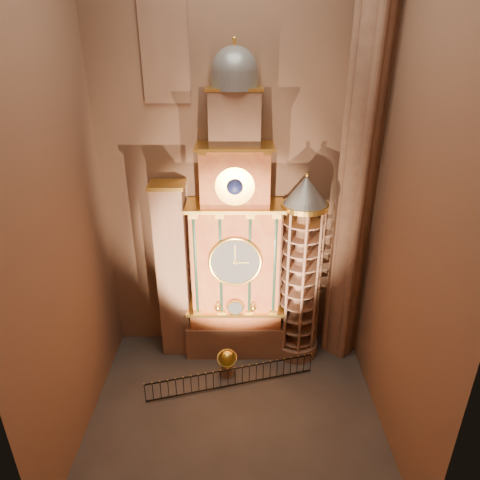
{
  "coord_description": "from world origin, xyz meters",
  "views": [
    {
      "loc": [
        0.23,
        -15.46,
        16.58
      ],
      "look_at": [
        0.25,
        3.0,
        8.0
      ],
      "focal_mm": 32.0,
      "sensor_mm": 36.0,
      "label": 1
    }
  ],
  "objects_px": {
    "astronomical_clock": "(235,247)",
    "celestial_globe": "(227,361)",
    "portrait_tower": "(173,272)",
    "stair_turret": "(300,273)",
    "iron_railing": "(232,377)"
  },
  "relations": [
    {
      "from": "astronomical_clock",
      "to": "celestial_globe",
      "type": "relative_size",
      "value": 10.62
    },
    {
      "from": "portrait_tower",
      "to": "stair_turret",
      "type": "xyz_separation_m",
      "value": [
        6.9,
        -0.28,
        0.12
      ]
    },
    {
      "from": "celestial_globe",
      "to": "astronomical_clock",
      "type": "bearing_deg",
      "value": 78.77
    },
    {
      "from": "astronomical_clock",
      "to": "iron_railing",
      "type": "relative_size",
      "value": 1.94
    },
    {
      "from": "stair_turret",
      "to": "iron_railing",
      "type": "relative_size",
      "value": 1.25
    },
    {
      "from": "portrait_tower",
      "to": "iron_railing",
      "type": "distance_m",
      "value": 6.4
    },
    {
      "from": "astronomical_clock",
      "to": "stair_turret",
      "type": "xyz_separation_m",
      "value": [
        3.5,
        -0.26,
        -1.41
      ]
    },
    {
      "from": "iron_railing",
      "to": "celestial_globe",
      "type": "bearing_deg",
      "value": 105.42
    },
    {
      "from": "iron_railing",
      "to": "stair_turret",
      "type": "bearing_deg",
      "value": 38.24
    },
    {
      "from": "portrait_tower",
      "to": "iron_railing",
      "type": "relative_size",
      "value": 1.18
    },
    {
      "from": "portrait_tower",
      "to": "stair_turret",
      "type": "distance_m",
      "value": 6.91
    },
    {
      "from": "celestial_globe",
      "to": "iron_railing",
      "type": "xyz_separation_m",
      "value": [
        0.25,
        -0.91,
        -0.32
      ]
    },
    {
      "from": "celestial_globe",
      "to": "iron_railing",
      "type": "distance_m",
      "value": 1.0
    },
    {
      "from": "astronomical_clock",
      "to": "iron_railing",
      "type": "distance_m",
      "value": 6.84
    },
    {
      "from": "portrait_tower",
      "to": "celestial_globe",
      "type": "distance_m",
      "value": 5.62
    }
  ]
}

